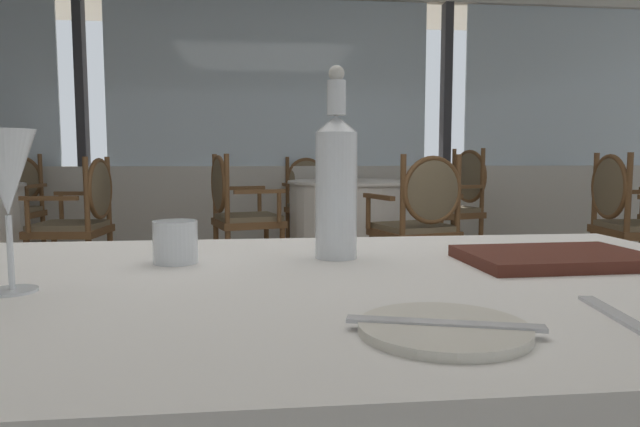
% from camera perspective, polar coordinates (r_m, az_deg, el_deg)
% --- Properties ---
extents(window_wall_far, '(10.99, 0.14, 2.68)m').
position_cam_1_polar(window_wall_far, '(5.50, -5.01, 7.10)').
color(window_wall_far, silver).
rests_on(window_wall_far, ground_plane).
extents(side_plate, '(0.18, 0.18, 0.01)m').
position_cam_1_polar(side_plate, '(0.60, 12.36, -11.27)').
color(side_plate, silver).
rests_on(side_plate, foreground_table).
extents(butter_knife, '(0.20, 0.07, 0.00)m').
position_cam_1_polar(butter_knife, '(0.60, 12.37, -10.80)').
color(butter_knife, silver).
rests_on(butter_knife, foreground_table).
extents(dinner_fork, '(0.05, 0.19, 0.00)m').
position_cam_1_polar(dinner_fork, '(0.72, 28.18, -9.31)').
color(dinner_fork, silver).
rests_on(dinner_fork, foreground_table).
extents(water_bottle, '(0.07, 0.07, 0.34)m').
position_cam_1_polar(water_bottle, '(1.00, 1.65, 3.22)').
color(water_bottle, white).
rests_on(water_bottle, foreground_table).
extents(wine_glass, '(0.08, 0.08, 0.22)m').
position_cam_1_polar(wine_glass, '(0.85, -29.08, 3.33)').
color(wine_glass, white).
rests_on(wine_glass, foreground_table).
extents(water_tumbler, '(0.08, 0.08, 0.07)m').
position_cam_1_polar(water_tumbler, '(1.00, -14.37, -2.79)').
color(water_tumbler, white).
rests_on(water_tumbler, foreground_table).
extents(menu_book, '(0.31, 0.21, 0.02)m').
position_cam_1_polar(menu_book, '(1.04, 22.55, -4.13)').
color(menu_book, '#512319').
rests_on(menu_book, foreground_table).
extents(dining_chair_0_3, '(0.51, 0.57, 0.96)m').
position_cam_1_polar(dining_chair_0_3, '(4.16, 28.57, -0.03)').
color(dining_chair_0_3, brown).
rests_on(dining_chair_0_3, ground_plane).
extents(dining_chair_1_2, '(0.51, 0.57, 0.94)m').
position_cam_1_polar(dining_chair_1_2, '(4.19, -22.87, -0.05)').
color(dining_chair_1_2, brown).
rests_on(dining_chair_1_2, ground_plane).
extents(dining_chair_1_3, '(0.57, 0.51, 0.96)m').
position_cam_1_polar(dining_chair_1_3, '(5.49, -28.64, 1.18)').
color(dining_chair_1_3, brown).
rests_on(dining_chair_1_3, ground_plane).
extents(background_table_2, '(1.08, 1.08, 0.75)m').
position_cam_1_polar(background_table_2, '(4.53, 3.55, -1.39)').
color(background_table_2, white).
rests_on(background_table_2, ground_plane).
extents(dining_chair_2_0, '(0.57, 0.62, 1.01)m').
position_cam_1_polar(dining_chair_2_0, '(5.01, 13.64, 1.57)').
color(dining_chair_2_0, brown).
rests_on(dining_chair_2_0, ground_plane).
extents(dining_chair_2_1, '(0.62, 0.57, 0.94)m').
position_cam_1_polar(dining_chair_2_1, '(5.40, -0.89, 1.61)').
color(dining_chair_2_1, brown).
rests_on(dining_chair_2_1, ground_plane).
extents(dining_chair_2_2, '(0.57, 0.62, 0.96)m').
position_cam_1_polar(dining_chair_2_2, '(4.19, -8.42, 0.59)').
color(dining_chair_2_2, brown).
rests_on(dining_chair_2_2, ground_plane).
extents(dining_chair_2_3, '(0.62, 0.57, 0.95)m').
position_cam_1_polar(dining_chair_2_3, '(3.67, 10.13, -0.28)').
color(dining_chair_2_3, brown).
rests_on(dining_chair_2_3, ground_plane).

